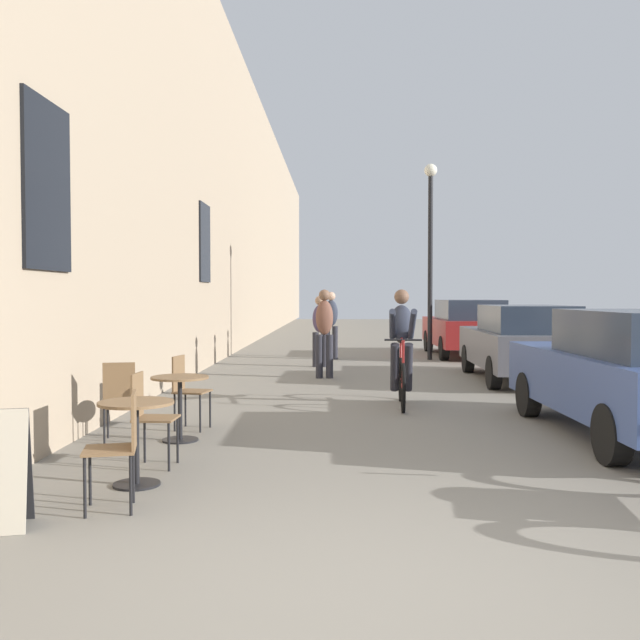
# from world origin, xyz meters

# --- Properties ---
(ground_plane) EXTENTS (88.00, 88.00, 0.00)m
(ground_plane) POSITION_xyz_m (0.00, 0.00, 0.00)
(ground_plane) COLOR gray
(building_facade_left) EXTENTS (0.54, 68.00, 8.89)m
(building_facade_left) POSITION_xyz_m (-3.45, 14.00, 4.44)
(building_facade_left) COLOR tan
(building_facade_left) RESTS_ON ground_plane
(cafe_table_near) EXTENTS (0.64, 0.64, 0.72)m
(cafe_table_near) POSITION_xyz_m (-1.99, 2.18, 0.52)
(cafe_table_near) COLOR black
(cafe_table_near) RESTS_ON ground_plane
(cafe_chair_near_toward_street) EXTENTS (0.46, 0.46, 0.89)m
(cafe_chair_near_toward_street) POSITION_xyz_m (-1.91, 1.51, 0.52)
(cafe_chair_near_toward_street) COLOR black
(cafe_chair_near_toward_street) RESTS_ON ground_plane
(cafe_chair_near_toward_wall) EXTENTS (0.39, 0.39, 0.89)m
(cafe_chair_near_toward_wall) POSITION_xyz_m (-2.06, 2.84, 0.52)
(cafe_chair_near_toward_wall) COLOR black
(cafe_chair_near_toward_wall) RESTS_ON ground_plane
(cafe_table_mid) EXTENTS (0.64, 0.64, 0.72)m
(cafe_table_mid) POSITION_xyz_m (-2.03, 4.02, 0.52)
(cafe_table_mid) COLOR black
(cafe_table_mid) RESTS_ON ground_plane
(cafe_chair_mid_toward_street) EXTENTS (0.45, 0.45, 0.89)m
(cafe_chair_mid_toward_street) POSITION_xyz_m (-2.68, 3.95, 0.52)
(cafe_chair_mid_toward_street) COLOR black
(cafe_chair_mid_toward_street) RESTS_ON ground_plane
(cafe_chair_mid_toward_wall) EXTENTS (0.44, 0.44, 0.89)m
(cafe_chair_mid_toward_wall) POSITION_xyz_m (-2.10, 4.71, 0.52)
(cafe_chair_mid_toward_wall) COLOR black
(cafe_chair_mid_toward_wall) RESTS_ON ground_plane
(cyclist_on_bicycle) EXTENTS (0.52, 1.76, 1.74)m
(cyclist_on_bicycle) POSITION_xyz_m (0.67, 6.68, 0.81)
(cyclist_on_bicycle) COLOR black
(cyclist_on_bicycle) RESTS_ON ground_plane
(pedestrian_near) EXTENTS (0.35, 0.25, 1.74)m
(pedestrian_near) POSITION_xyz_m (-0.54, 9.99, 0.98)
(pedestrian_near) COLOR #26262D
(pedestrian_near) RESTS_ON ground_plane
(pedestrian_mid) EXTENTS (0.35, 0.25, 1.61)m
(pedestrian_mid) POSITION_xyz_m (-0.69, 12.18, 0.91)
(pedestrian_mid) COLOR #26262D
(pedestrian_mid) RESTS_ON ground_plane
(pedestrian_far) EXTENTS (0.35, 0.26, 1.71)m
(pedestrian_far) POSITION_xyz_m (-0.46, 14.08, 0.96)
(pedestrian_far) COLOR #26262D
(pedestrian_far) RESTS_ON ground_plane
(street_lamp) EXTENTS (0.32, 0.32, 4.90)m
(street_lamp) POSITION_xyz_m (2.02, 13.99, 3.11)
(street_lamp) COLOR black
(street_lamp) RESTS_ON ground_plane
(parked_car_nearest) EXTENTS (1.82, 4.14, 1.46)m
(parked_car_nearest) POSITION_xyz_m (3.08, 4.26, 0.76)
(parked_car_nearest) COLOR #384C84
(parked_car_nearest) RESTS_ON ground_plane
(parked_car_second) EXTENTS (1.77, 4.07, 1.44)m
(parked_car_second) POSITION_xyz_m (3.19, 9.62, 0.75)
(parked_car_second) COLOR #595960
(parked_car_second) RESTS_ON ground_plane
(parked_car_third) EXTENTS (1.83, 4.25, 1.50)m
(parked_car_third) POSITION_xyz_m (3.14, 15.13, 0.78)
(parked_car_third) COLOR maroon
(parked_car_third) RESTS_ON ground_plane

